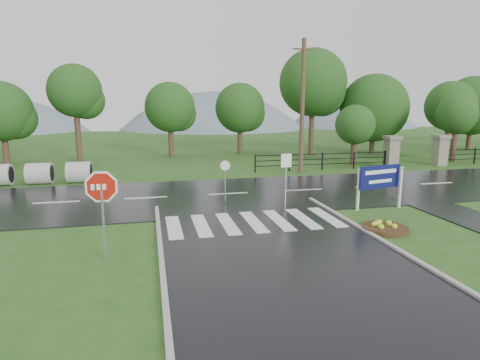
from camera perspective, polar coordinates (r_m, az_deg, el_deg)
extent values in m
plane|color=#27511B|center=(10.89, 8.85, -13.60)|extent=(120.00, 120.00, 0.00)
cube|color=black|center=(20.05, -1.70, -2.08)|extent=(90.00, 8.00, 0.04)
cube|color=black|center=(18.55, 29.21, -4.55)|extent=(2.20, 11.00, 0.04)
cube|color=silver|center=(14.87, -9.38, -6.60)|extent=(0.50, 2.80, 0.02)
cube|color=silver|center=(14.96, -5.54, -6.40)|extent=(0.50, 2.80, 0.02)
cube|color=silver|center=(15.11, -1.75, -6.18)|extent=(0.50, 2.80, 0.02)
cube|color=silver|center=(15.32, 1.94, -5.94)|extent=(0.50, 2.80, 0.02)
cube|color=silver|center=(15.60, 5.51, -5.68)|extent=(0.50, 2.80, 0.02)
cube|color=silver|center=(15.93, 8.94, -5.41)|extent=(0.50, 2.80, 0.02)
cube|color=silver|center=(16.32, 12.22, -5.13)|extent=(0.50, 2.80, 0.02)
cube|color=gray|center=(30.45, 20.71, 3.57)|extent=(0.80, 0.80, 2.00)
cube|color=#6B6659|center=(30.34, 20.85, 5.67)|extent=(1.00, 1.00, 0.24)
cube|color=gray|center=(32.82, 26.56, 3.60)|extent=(0.80, 0.80, 2.00)
cube|color=#6B6659|center=(32.72, 26.73, 5.55)|extent=(1.00, 1.00, 0.24)
cube|color=black|center=(27.99, 11.61, 2.23)|extent=(9.50, 0.05, 0.05)
cube|color=black|center=(27.94, 11.64, 2.94)|extent=(9.50, 0.05, 0.05)
cube|color=black|center=(27.89, 11.66, 3.65)|extent=(9.50, 0.05, 0.05)
cube|color=black|center=(26.36, 2.17, 2.36)|extent=(0.08, 0.08, 1.20)
cube|color=black|center=(30.23, 19.87, 2.81)|extent=(0.08, 0.08, 1.20)
cube|color=black|center=(33.18, 27.17, 2.92)|extent=(0.08, 0.08, 1.20)
sphere|color=slate|center=(80.29, -30.07, -4.26)|extent=(40.00, 40.00, 40.00)
sphere|color=slate|center=(78.20, -3.69, -5.35)|extent=(48.00, 48.00, 48.00)
sphere|color=slate|center=(85.95, 15.03, -1.25)|extent=(36.00, 36.00, 36.00)
cylinder|color=#9E9B93|center=(25.24, -26.62, 0.83)|extent=(1.30, 1.20, 1.20)
cylinder|color=#9E9B93|center=(24.81, -21.91, 1.05)|extent=(1.30, 1.20, 1.20)
cube|color=#939399|center=(12.21, -18.79, -6.15)|extent=(0.06, 0.06, 2.07)
cylinder|color=white|center=(11.95, -19.11, -0.92)|extent=(1.24, 0.07, 1.24)
cylinder|color=#AB170B|center=(11.94, -19.12, -0.93)|extent=(1.08, 0.07, 1.08)
cube|color=silver|center=(17.64, 16.47, -1.30)|extent=(0.11, 0.11, 1.82)
cube|color=silver|center=(18.69, 21.83, -0.97)|extent=(0.11, 0.11, 1.82)
cube|color=#0B104A|center=(18.06, 19.32, 0.42)|extent=(2.14, 0.53, 1.00)
cube|color=white|center=(17.99, 19.43, 1.11)|extent=(1.69, 0.39, 0.16)
cube|color=white|center=(18.06, 19.35, -0.17)|extent=(1.24, 0.29, 0.14)
cylinder|color=#332111|center=(15.33, 19.91, -6.51)|extent=(1.62, 1.62, 0.16)
cube|color=#939399|center=(18.33, 6.52, 0.02)|extent=(0.04, 0.04, 2.12)
cube|color=white|center=(18.17, 6.60, 2.77)|extent=(0.50, 0.05, 0.61)
cylinder|color=#939399|center=(18.38, -2.12, -0.41)|extent=(0.05, 0.05, 1.80)
cylinder|color=white|center=(18.22, -2.13, 2.07)|extent=(0.45, 0.07, 0.45)
cylinder|color=#473523|center=(26.54, 8.85, 10.20)|extent=(0.28, 0.28, 8.50)
cube|color=brown|center=(26.75, 9.09, 17.91)|extent=(1.51, 0.25, 0.09)
cylinder|color=#3D2B1C|center=(30.61, 15.88, 4.35)|extent=(0.41, 0.41, 2.48)
sphere|color=#1A4415|center=(30.48, 16.05, 7.60)|extent=(2.86, 2.86, 2.86)
cylinder|color=#3D2B1C|center=(35.46, 28.13, 4.78)|extent=(0.40, 0.40, 3.05)
sphere|color=#1A4415|center=(35.35, 28.44, 8.21)|extent=(3.00, 3.00, 3.00)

